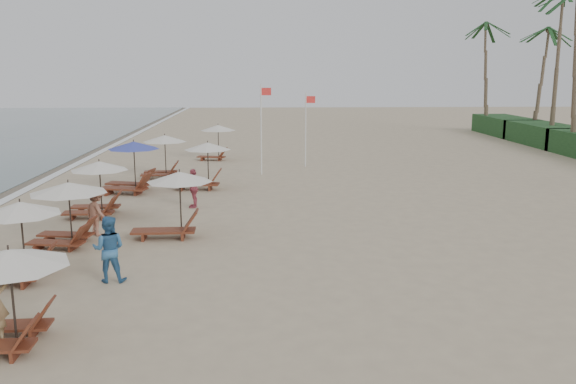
{
  "coord_description": "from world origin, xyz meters",
  "views": [
    {
      "loc": [
        0.0,
        -15.57,
        5.53
      ],
      "look_at": [
        1.0,
        5.37,
        1.3
      ],
      "focal_mm": 37.2,
      "sensor_mm": 36.0,
      "label": 1
    }
  ],
  "objects_px": {
    "lounger_station_5": "(162,154)",
    "inland_station_1": "(202,163)",
    "beachgoer_mid_a": "(109,249)",
    "inland_station_2": "(216,137)",
    "lounger_station_0": "(3,292)",
    "lounger_station_2": "(65,209)",
    "beachgoer_mid_b": "(96,212)",
    "lounger_station_4": "(129,168)",
    "beachgoer_far_a": "(194,188)",
    "lounger_station_1": "(15,241)",
    "inland_station_0": "(172,200)",
    "flag_pole_near": "(262,125)",
    "lounger_station_3": "(95,188)"
  },
  "relations": [
    {
      "from": "lounger_station_5",
      "to": "inland_station_1",
      "type": "xyz_separation_m",
      "value": [
        2.42,
        -3.37,
        0.03
      ]
    },
    {
      "from": "inland_station_1",
      "to": "lounger_station_5",
      "type": "bearing_deg",
      "value": 125.75
    },
    {
      "from": "beachgoer_mid_a",
      "to": "inland_station_2",
      "type": "bearing_deg",
      "value": -92.8
    },
    {
      "from": "inland_station_2",
      "to": "lounger_station_0",
      "type": "bearing_deg",
      "value": -95.18
    },
    {
      "from": "lounger_station_2",
      "to": "lounger_station_5",
      "type": "bearing_deg",
      "value": 85.11
    },
    {
      "from": "lounger_station_0",
      "to": "beachgoer_mid_b",
      "type": "relative_size",
      "value": 1.52
    },
    {
      "from": "lounger_station_4",
      "to": "lounger_station_5",
      "type": "height_order",
      "value": "lounger_station_4"
    },
    {
      "from": "lounger_station_0",
      "to": "lounger_station_2",
      "type": "bearing_deg",
      "value": 98.49
    },
    {
      "from": "lounger_station_2",
      "to": "inland_station_2",
      "type": "distance_m",
      "value": 19.36
    },
    {
      "from": "beachgoer_mid_a",
      "to": "beachgoer_far_a",
      "type": "relative_size",
      "value": 1.1
    },
    {
      "from": "inland_station_2",
      "to": "lounger_station_1",
      "type": "bearing_deg",
      "value": -99.6
    },
    {
      "from": "lounger_station_5",
      "to": "inland_station_2",
      "type": "height_order",
      "value": "lounger_station_5"
    },
    {
      "from": "inland_station_0",
      "to": "beachgoer_far_a",
      "type": "xyz_separation_m",
      "value": [
        0.24,
        4.54,
        -0.48
      ]
    },
    {
      "from": "inland_station_2",
      "to": "beachgoer_mid_a",
      "type": "distance_m",
      "value": 22.57
    },
    {
      "from": "inland_station_1",
      "to": "flag_pole_near",
      "type": "xyz_separation_m",
      "value": [
        2.89,
        4.06,
        1.43
      ]
    },
    {
      "from": "inland_station_2",
      "to": "lounger_station_5",
      "type": "bearing_deg",
      "value": -110.74
    },
    {
      "from": "lounger_station_3",
      "to": "lounger_station_4",
      "type": "bearing_deg",
      "value": 86.3
    },
    {
      "from": "lounger_station_2",
      "to": "lounger_station_1",
      "type": "bearing_deg",
      "value": -95.05
    },
    {
      "from": "lounger_station_5",
      "to": "beachgoer_mid_a",
      "type": "bearing_deg",
      "value": -85.94
    },
    {
      "from": "inland_station_1",
      "to": "inland_station_2",
      "type": "relative_size",
      "value": 1.11
    },
    {
      "from": "lounger_station_1",
      "to": "lounger_station_2",
      "type": "distance_m",
      "value": 3.26
    },
    {
      "from": "inland_station_1",
      "to": "beachgoer_far_a",
      "type": "distance_m",
      "value": 3.99
    },
    {
      "from": "lounger_station_2",
      "to": "inland_station_0",
      "type": "distance_m",
      "value": 3.41
    },
    {
      "from": "lounger_station_2",
      "to": "flag_pole_near",
      "type": "xyz_separation_m",
      "value": [
        6.4,
        13.41,
        1.5
      ]
    },
    {
      "from": "lounger_station_0",
      "to": "flag_pole_near",
      "type": "xyz_separation_m",
      "value": [
        5.31,
        20.73,
        1.52
      ]
    },
    {
      "from": "beachgoer_mid_a",
      "to": "lounger_station_3",
      "type": "bearing_deg",
      "value": -72.24
    },
    {
      "from": "lounger_station_0",
      "to": "lounger_station_2",
      "type": "relative_size",
      "value": 0.97
    },
    {
      "from": "lounger_station_2",
      "to": "beachgoer_far_a",
      "type": "bearing_deg",
      "value": 56.73
    },
    {
      "from": "beachgoer_mid_b",
      "to": "lounger_station_5",
      "type": "bearing_deg",
      "value": -50.52
    },
    {
      "from": "inland_station_0",
      "to": "beachgoer_mid_b",
      "type": "relative_size",
      "value": 1.72
    },
    {
      "from": "inland_station_2",
      "to": "flag_pole_near",
      "type": "bearing_deg",
      "value": -62.65
    },
    {
      "from": "lounger_station_4",
      "to": "inland_station_0",
      "type": "height_order",
      "value": "lounger_station_4"
    },
    {
      "from": "lounger_station_3",
      "to": "inland_station_1",
      "type": "xyz_separation_m",
      "value": [
        3.65,
        5.26,
        0.18
      ]
    },
    {
      "from": "lounger_station_3",
      "to": "inland_station_2",
      "type": "xyz_separation_m",
      "value": [
        3.62,
        14.95,
        0.38
      ]
    },
    {
      "from": "lounger_station_2",
      "to": "beachgoer_mid_a",
      "type": "xyz_separation_m",
      "value": [
        2.24,
        -3.48,
        -0.3
      ]
    },
    {
      "from": "inland_station_2",
      "to": "beachgoer_far_a",
      "type": "distance_m",
      "value": 13.67
    },
    {
      "from": "lounger_station_0",
      "to": "inland_station_1",
      "type": "xyz_separation_m",
      "value": [
        2.42,
        16.67,
        0.09
      ]
    },
    {
      "from": "lounger_station_2",
      "to": "beachgoer_mid_a",
      "type": "distance_m",
      "value": 4.15
    },
    {
      "from": "lounger_station_0",
      "to": "beachgoer_far_a",
      "type": "height_order",
      "value": "lounger_station_0"
    },
    {
      "from": "lounger_station_5",
      "to": "flag_pole_near",
      "type": "height_order",
      "value": "flag_pole_near"
    },
    {
      "from": "lounger_station_0",
      "to": "beachgoer_mid_b",
      "type": "distance_m",
      "value": 8.55
    },
    {
      "from": "lounger_station_1",
      "to": "inland_station_2",
      "type": "relative_size",
      "value": 0.94
    },
    {
      "from": "lounger_station_0",
      "to": "lounger_station_5",
      "type": "height_order",
      "value": "lounger_station_5"
    },
    {
      "from": "lounger_station_5",
      "to": "beachgoer_mid_a",
      "type": "xyz_separation_m",
      "value": [
        1.15,
        -16.2,
        -0.34
      ]
    },
    {
      "from": "lounger_station_3",
      "to": "beachgoer_mid_b",
      "type": "relative_size",
      "value": 1.54
    },
    {
      "from": "flag_pole_near",
      "to": "beachgoer_mid_a",
      "type": "bearing_deg",
      "value": -103.84
    },
    {
      "from": "lounger_station_3",
      "to": "beachgoer_far_a",
      "type": "bearing_deg",
      "value": 19.41
    },
    {
      "from": "lounger_station_1",
      "to": "lounger_station_4",
      "type": "relative_size",
      "value": 0.85
    },
    {
      "from": "lounger_station_0",
      "to": "lounger_station_1",
      "type": "xyz_separation_m",
      "value": [
        -1.38,
        4.07,
        -0.08
      ]
    },
    {
      "from": "inland_station_0",
      "to": "beachgoer_mid_a",
      "type": "distance_m",
      "value": 4.48
    }
  ]
}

